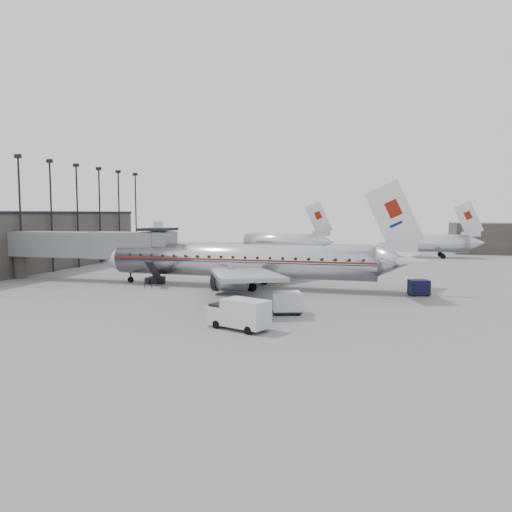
{
  "coord_description": "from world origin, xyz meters",
  "views": [
    {
      "loc": [
        15.91,
        -48.85,
        8.12
      ],
      "look_at": [
        2.16,
        5.74,
        3.2
      ],
      "focal_mm": 35.0,
      "sensor_mm": 36.0,
      "label": 1
    }
  ],
  "objects_px": {
    "baggage_cart_navy": "(419,287)",
    "baggage_cart_white": "(286,302)",
    "service_van": "(239,313)",
    "ramp_worker": "(234,280)",
    "airliner": "(248,261)"
  },
  "relations": [
    {
      "from": "baggage_cart_navy",
      "to": "ramp_worker",
      "type": "relative_size",
      "value": 1.35
    },
    {
      "from": "airliner",
      "to": "service_van",
      "type": "relative_size",
      "value": 7.4
    },
    {
      "from": "ramp_worker",
      "to": "baggage_cart_white",
      "type": "bearing_deg",
      "value": -56.27
    },
    {
      "from": "baggage_cart_navy",
      "to": "baggage_cart_white",
      "type": "height_order",
      "value": "baggage_cart_white"
    },
    {
      "from": "airliner",
      "to": "ramp_worker",
      "type": "relative_size",
      "value": 21.32
    },
    {
      "from": "airliner",
      "to": "baggage_cart_navy",
      "type": "height_order",
      "value": "airliner"
    },
    {
      "from": "service_van",
      "to": "baggage_cart_white",
      "type": "bearing_deg",
      "value": 93.1
    },
    {
      "from": "baggage_cart_navy",
      "to": "ramp_worker",
      "type": "bearing_deg",
      "value": 161.61
    },
    {
      "from": "service_van",
      "to": "baggage_cart_navy",
      "type": "xyz_separation_m",
      "value": [
        13.19,
        17.98,
        -0.32
      ]
    },
    {
      "from": "baggage_cart_white",
      "to": "ramp_worker",
      "type": "height_order",
      "value": "baggage_cart_white"
    },
    {
      "from": "airliner",
      "to": "ramp_worker",
      "type": "xyz_separation_m",
      "value": [
        -1.41,
        -0.59,
        -2.03
      ]
    },
    {
      "from": "airliner",
      "to": "baggage_cart_white",
      "type": "relative_size",
      "value": 13.52
    },
    {
      "from": "ramp_worker",
      "to": "service_van",
      "type": "bearing_deg",
      "value": -71.76
    },
    {
      "from": "service_van",
      "to": "ramp_worker",
      "type": "bearing_deg",
      "value": 131.43
    },
    {
      "from": "service_van",
      "to": "baggage_cart_white",
      "type": "height_order",
      "value": "service_van"
    }
  ]
}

